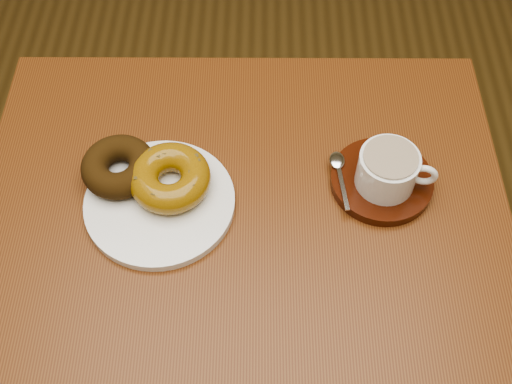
{
  "coord_description": "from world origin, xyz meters",
  "views": [
    {
      "loc": [
        0.28,
        -0.16,
        1.51
      ],
      "look_at": [
        0.27,
        0.36,
        0.75
      ],
      "focal_mm": 45.0,
      "sensor_mm": 36.0,
      "label": 1
    }
  ],
  "objects_px": {
    "donut_plate": "(160,202)",
    "saucer": "(381,181)",
    "cafe_table": "(244,239)",
    "coffee_cup": "(389,170)"
  },
  "relations": [
    {
      "from": "donut_plate",
      "to": "saucer",
      "type": "xyz_separation_m",
      "value": [
        0.32,
        0.04,
        0.0
      ]
    },
    {
      "from": "cafe_table",
      "to": "donut_plate",
      "type": "height_order",
      "value": "donut_plate"
    },
    {
      "from": "cafe_table",
      "to": "donut_plate",
      "type": "bearing_deg",
      "value": -175.23
    },
    {
      "from": "saucer",
      "to": "coffee_cup",
      "type": "relative_size",
      "value": 1.33
    },
    {
      "from": "cafe_table",
      "to": "coffee_cup",
      "type": "height_order",
      "value": "coffee_cup"
    },
    {
      "from": "donut_plate",
      "to": "coffee_cup",
      "type": "relative_size",
      "value": 1.91
    },
    {
      "from": "saucer",
      "to": "coffee_cup",
      "type": "height_order",
      "value": "coffee_cup"
    },
    {
      "from": "cafe_table",
      "to": "coffee_cup",
      "type": "bearing_deg",
      "value": 5.84
    },
    {
      "from": "cafe_table",
      "to": "saucer",
      "type": "bearing_deg",
      "value": 7.99
    },
    {
      "from": "donut_plate",
      "to": "coffee_cup",
      "type": "distance_m",
      "value": 0.33
    }
  ]
}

